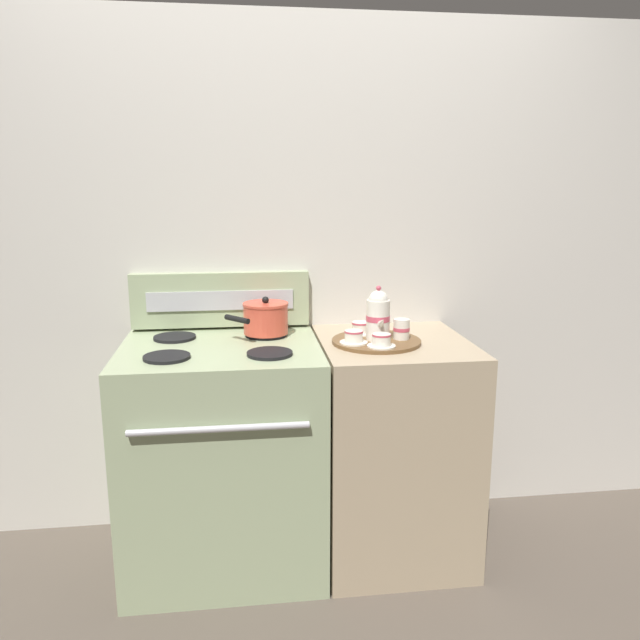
{
  "coord_description": "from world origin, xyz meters",
  "views": [
    {
      "loc": [
        -0.22,
        -2.35,
        1.52
      ],
      "look_at": [
        0.1,
        0.06,
        0.98
      ],
      "focal_mm": 35.0,
      "sensor_mm": 36.0,
      "label": 1
    }
  ],
  "objects_px": {
    "teapot": "(378,315)",
    "teacup_front": "(360,328)",
    "saucepan": "(265,318)",
    "stove": "(224,455)",
    "teacup_left": "(354,337)",
    "creamer_jug": "(401,329)",
    "serving_tray": "(376,341)",
    "teacup_right": "(381,340)"
  },
  "relations": [
    {
      "from": "creamer_jug",
      "to": "teacup_left",
      "type": "bearing_deg",
      "value": -167.72
    },
    {
      "from": "saucepan",
      "to": "serving_tray",
      "type": "relative_size",
      "value": 0.74
    },
    {
      "from": "stove",
      "to": "teapot",
      "type": "height_order",
      "value": "teapot"
    },
    {
      "from": "saucepan",
      "to": "teacup_front",
      "type": "bearing_deg",
      "value": -10.55
    },
    {
      "from": "serving_tray",
      "to": "teacup_right",
      "type": "xyz_separation_m",
      "value": [
        -0.01,
        -0.11,
        0.03
      ]
    },
    {
      "from": "stove",
      "to": "teacup_right",
      "type": "relative_size",
      "value": 8.51
    },
    {
      "from": "creamer_jug",
      "to": "teapot",
      "type": "bearing_deg",
      "value": -178.72
    },
    {
      "from": "teapot",
      "to": "teacup_right",
      "type": "bearing_deg",
      "value": -95.2
    },
    {
      "from": "stove",
      "to": "teacup_left",
      "type": "height_order",
      "value": "teacup_left"
    },
    {
      "from": "stove",
      "to": "teapot",
      "type": "relative_size",
      "value": 4.27
    },
    {
      "from": "teacup_front",
      "to": "creamer_jug",
      "type": "height_order",
      "value": "creamer_jug"
    },
    {
      "from": "serving_tray",
      "to": "teacup_left",
      "type": "height_order",
      "value": "teacup_left"
    },
    {
      "from": "stove",
      "to": "creamer_jug",
      "type": "relative_size",
      "value": 11.48
    },
    {
      "from": "teacup_left",
      "to": "creamer_jug",
      "type": "relative_size",
      "value": 1.35
    },
    {
      "from": "teapot",
      "to": "teacup_left",
      "type": "relative_size",
      "value": 1.99
    },
    {
      "from": "teacup_left",
      "to": "teacup_front",
      "type": "relative_size",
      "value": 1.0
    },
    {
      "from": "teacup_front",
      "to": "creamer_jug",
      "type": "distance_m",
      "value": 0.18
    },
    {
      "from": "stove",
      "to": "teacup_left",
      "type": "relative_size",
      "value": 8.51
    },
    {
      "from": "teapot",
      "to": "teacup_front",
      "type": "distance_m",
      "value": 0.14
    },
    {
      "from": "teapot",
      "to": "teacup_left",
      "type": "bearing_deg",
      "value": -158.3
    },
    {
      "from": "teapot",
      "to": "serving_tray",
      "type": "bearing_deg",
      "value": 140.69
    },
    {
      "from": "teacup_front",
      "to": "creamer_jug",
      "type": "xyz_separation_m",
      "value": [
        0.14,
        -0.1,
        0.02
      ]
    },
    {
      "from": "stove",
      "to": "serving_tray",
      "type": "relative_size",
      "value": 2.62
    },
    {
      "from": "serving_tray",
      "to": "teapot",
      "type": "distance_m",
      "value": 0.11
    },
    {
      "from": "stove",
      "to": "saucepan",
      "type": "distance_m",
      "value": 0.58
    },
    {
      "from": "teapot",
      "to": "creamer_jug",
      "type": "xyz_separation_m",
      "value": [
        0.1,
        0.0,
        -0.06
      ]
    },
    {
      "from": "serving_tray",
      "to": "teapot",
      "type": "relative_size",
      "value": 1.63
    },
    {
      "from": "saucepan",
      "to": "teapot",
      "type": "height_order",
      "value": "teapot"
    },
    {
      "from": "saucepan",
      "to": "teacup_left",
      "type": "height_order",
      "value": "saucepan"
    },
    {
      "from": "teapot",
      "to": "saucepan",
      "type": "bearing_deg",
      "value": 158.08
    },
    {
      "from": "stove",
      "to": "teacup_front",
      "type": "distance_m",
      "value": 0.75
    },
    {
      "from": "stove",
      "to": "serving_tray",
      "type": "distance_m",
      "value": 0.76
    },
    {
      "from": "teacup_left",
      "to": "creamer_jug",
      "type": "xyz_separation_m",
      "value": [
        0.2,
        0.04,
        0.02
      ]
    },
    {
      "from": "stove",
      "to": "creamer_jug",
      "type": "bearing_deg",
      "value": -2.16
    },
    {
      "from": "teapot",
      "to": "teacup_right",
      "type": "relative_size",
      "value": 1.99
    },
    {
      "from": "serving_tray",
      "to": "teacup_right",
      "type": "distance_m",
      "value": 0.11
    },
    {
      "from": "saucepan",
      "to": "teapot",
      "type": "bearing_deg",
      "value": -21.92
    },
    {
      "from": "creamer_jug",
      "to": "teacup_right",
      "type": "bearing_deg",
      "value": -134.16
    },
    {
      "from": "teacup_front",
      "to": "teacup_left",
      "type": "bearing_deg",
      "value": -110.84
    },
    {
      "from": "stove",
      "to": "teapot",
      "type": "xyz_separation_m",
      "value": [
        0.61,
        -0.03,
        0.56
      ]
    },
    {
      "from": "saucepan",
      "to": "teapot",
      "type": "xyz_separation_m",
      "value": [
        0.43,
        -0.17,
        0.04
      ]
    },
    {
      "from": "saucepan",
      "to": "creamer_jug",
      "type": "distance_m",
      "value": 0.55
    }
  ]
}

